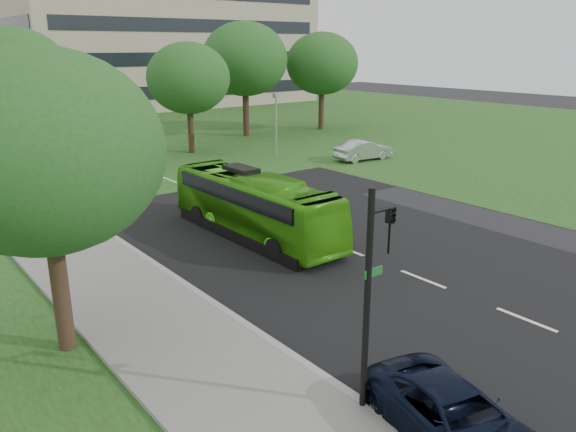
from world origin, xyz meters
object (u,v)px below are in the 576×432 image
at_px(traffic_light, 373,284).
at_px(bus, 254,206).
at_px(tree_park_b, 15,74).
at_px(sedan, 363,150).
at_px(tree_park_d, 245,59).
at_px(camera_pole, 276,116).
at_px(tree_park_c, 188,78).
at_px(tree_side_near, 43,152).
at_px(suv, 455,418).
at_px(tree_park_e, 322,64).
at_px(office_building, 162,12).

bearing_deg(traffic_light, bus, 63.70).
bearing_deg(tree_park_b, sedan, -32.38).
bearing_deg(sedan, tree_park_d, 6.56).
bearing_deg(camera_pole, tree_park_c, 120.77).
bearing_deg(sedan, tree_side_near, 123.47).
bearing_deg(suv, tree_side_near, 132.61).
bearing_deg(traffic_light, tree_park_e, 46.74).
height_order(tree_park_e, tree_side_near, tree_park_e).
height_order(tree_park_d, sedan, tree_park_d).
bearing_deg(tree_park_b, office_building, 50.82).
height_order(office_building, tree_park_d, office_building).
xyz_separation_m(tree_park_c, bus, (-7.74, -19.68, -4.33)).
bearing_deg(tree_side_near, tree_park_e, 39.10).
bearing_deg(office_building, tree_park_d, -104.03).
bearing_deg(office_building, sedan, -99.35).
xyz_separation_m(suv, camera_pole, (16.50, 28.00, 2.43)).
relative_size(bus, traffic_light, 1.87).
height_order(tree_park_d, bus, tree_park_d).
xyz_separation_m(office_building, tree_side_near, (-33.65, -60.81, -6.92)).
relative_size(office_building, tree_park_e, 4.25).
relative_size(tree_park_c, traffic_light, 1.58).
distance_m(tree_park_e, suv, 47.11).
height_order(tree_park_b, camera_pole, tree_park_b).
height_order(tree_park_b, traffic_light, tree_park_b).
bearing_deg(suv, office_building, 80.89).
distance_m(tree_park_b, sedan, 24.51).
bearing_deg(suv, camera_pole, 72.52).
bearing_deg(traffic_light, tree_park_c, 64.77).
distance_m(tree_side_near, traffic_light, 8.87).
bearing_deg(sedan, tree_park_c, 44.13).
bearing_deg(tree_park_b, tree_park_e, 2.17).
bearing_deg(office_building, traffic_light, -113.11).
relative_size(tree_park_b, sedan, 2.09).
height_order(tree_park_b, bus, tree_park_b).
relative_size(tree_park_e, suv, 2.08).
xyz_separation_m(office_building, tree_park_b, (-27.89, -34.22, -6.18)).
relative_size(tree_side_near, suv, 1.81).
distance_m(tree_park_c, sedan, 14.40).
xyz_separation_m(suv, traffic_light, (-0.53, 2.01, 2.52)).
relative_size(tree_park_b, camera_pole, 1.97).
distance_m(tree_park_b, suv, 36.19).
distance_m(sedan, suv, 30.93).
bearing_deg(tree_park_e, tree_park_d, 173.13).
relative_size(tree_park_b, tree_park_e, 0.99).
xyz_separation_m(tree_side_near, suv, (5.20, -9.15, -4.95)).
height_order(tree_park_c, tree_side_near, tree_park_c).
height_order(tree_side_near, suv, tree_side_near).
xyz_separation_m(bus, traffic_light, (-5.06, -11.81, 1.75)).
relative_size(bus, suv, 2.20).
distance_m(tree_park_d, bus, 29.32).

